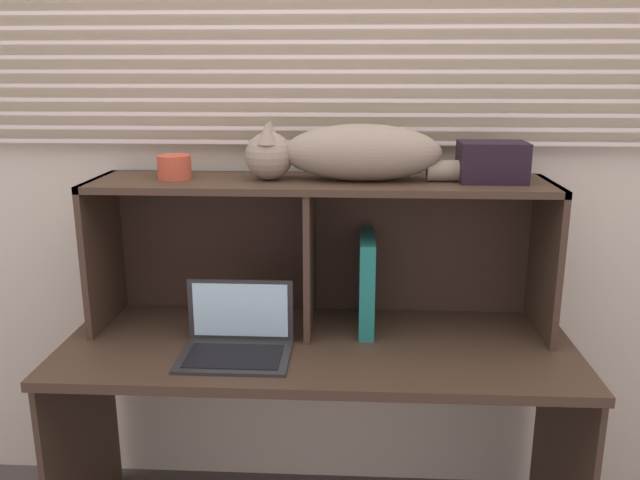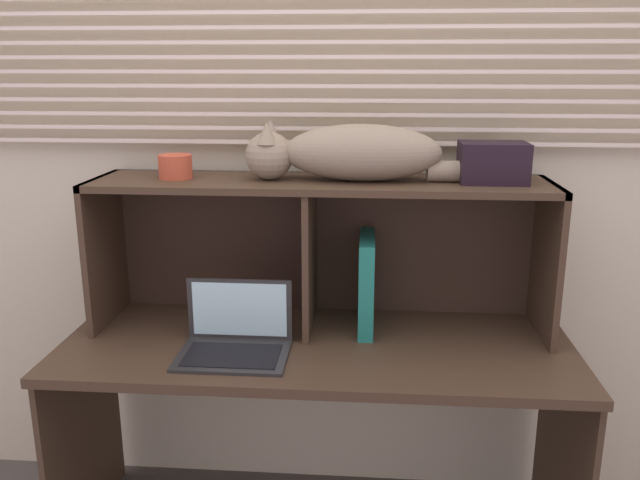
# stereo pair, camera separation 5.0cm
# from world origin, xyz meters

# --- Properties ---
(back_panel_with_blinds) EXTENTS (4.40, 0.08, 2.50)m
(back_panel_with_blinds) POSITION_xyz_m (0.00, 0.55, 1.26)
(back_panel_with_blinds) COLOR beige
(back_panel_with_blinds) RESTS_ON ground
(desk) EXTENTS (1.58, 0.62, 0.70)m
(desk) POSITION_xyz_m (0.00, 0.20, 0.58)
(desk) COLOR #402F21
(desk) RESTS_ON ground
(hutch_shelf_unit) EXTENTS (1.45, 0.33, 0.49)m
(hutch_shelf_unit) POSITION_xyz_m (-0.00, 0.37, 1.04)
(hutch_shelf_unit) COLOR #402F21
(hutch_shelf_unit) RESTS_ON desk
(cat) EXTENTS (0.86, 0.19, 0.18)m
(cat) POSITION_xyz_m (0.10, 0.34, 1.28)
(cat) COLOR gray
(cat) RESTS_ON hutch_shelf_unit
(laptop) EXTENTS (0.32, 0.24, 0.20)m
(laptop) POSITION_xyz_m (-0.24, 0.11, 0.75)
(laptop) COLOR #282828
(laptop) RESTS_ON desk
(binder_upright) EXTENTS (0.05, 0.26, 0.31)m
(binder_upright) POSITION_xyz_m (0.15, 0.34, 0.86)
(binder_upright) COLOR #1D7769
(binder_upright) RESTS_ON desk
(book_stack) EXTENTS (0.16, 0.24, 0.03)m
(book_stack) POSITION_xyz_m (-0.32, 0.33, 0.72)
(book_stack) COLOR maroon
(book_stack) RESTS_ON desk
(small_basket) EXTENTS (0.11, 0.11, 0.07)m
(small_basket) POSITION_xyz_m (-0.46, 0.34, 1.23)
(small_basket) COLOR #C14B30
(small_basket) RESTS_ON hutch_shelf_unit
(storage_box) EXTENTS (0.20, 0.14, 0.12)m
(storage_box) POSITION_xyz_m (0.53, 0.34, 1.25)
(storage_box) COLOR black
(storage_box) RESTS_ON hutch_shelf_unit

